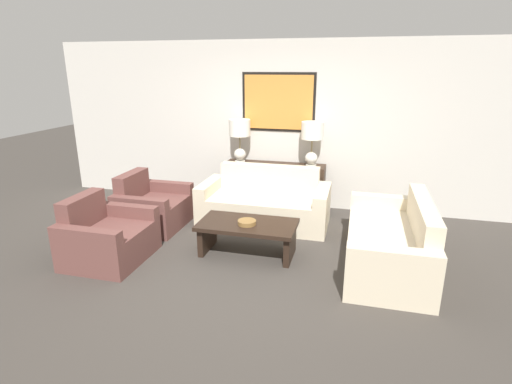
% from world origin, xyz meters
% --- Properties ---
extents(ground_plane, '(20.00, 20.00, 0.00)m').
position_xyz_m(ground_plane, '(0.00, 0.00, 0.00)').
color(ground_plane, '#3D3833').
extents(back_wall, '(7.74, 0.12, 2.65)m').
position_xyz_m(back_wall, '(0.00, 2.38, 1.33)').
color(back_wall, beige).
rests_on(back_wall, ground_plane).
extents(console_table, '(1.61, 0.38, 0.75)m').
position_xyz_m(console_table, '(0.00, 2.11, 0.37)').
color(console_table, '#332319').
rests_on(console_table, ground_plane).
extents(table_lamp_left, '(0.34, 0.34, 0.69)m').
position_xyz_m(table_lamp_left, '(-0.58, 2.11, 1.21)').
color(table_lamp_left, silver).
rests_on(table_lamp_left, console_table).
extents(table_lamp_right, '(0.34, 0.34, 0.69)m').
position_xyz_m(table_lamp_right, '(0.58, 2.11, 1.21)').
color(table_lamp_right, silver).
rests_on(table_lamp_right, console_table).
extents(couch_by_back_wall, '(1.87, 0.89, 0.81)m').
position_xyz_m(couch_by_back_wall, '(0.00, 1.43, 0.28)').
color(couch_by_back_wall, beige).
rests_on(couch_by_back_wall, ground_plane).
extents(couch_by_side, '(0.89, 1.87, 0.81)m').
position_xyz_m(couch_by_side, '(1.73, 0.47, 0.28)').
color(couch_by_side, beige).
rests_on(couch_by_side, ground_plane).
extents(coffee_table, '(1.19, 0.64, 0.41)m').
position_xyz_m(coffee_table, '(0.04, 0.35, 0.31)').
color(coffee_table, black).
rests_on(coffee_table, ground_plane).
extents(decorative_bowl, '(0.22, 0.22, 0.05)m').
position_xyz_m(decorative_bowl, '(0.05, 0.30, 0.44)').
color(decorative_bowl, olive).
rests_on(decorative_bowl, coffee_table).
extents(armchair_near_back_wall, '(0.85, 0.96, 0.78)m').
position_xyz_m(armchair_near_back_wall, '(-1.57, 0.90, 0.27)').
color(armchair_near_back_wall, brown).
rests_on(armchair_near_back_wall, ground_plane).
extents(armchair_near_camera, '(0.85, 0.96, 0.78)m').
position_xyz_m(armchair_near_camera, '(-1.57, -0.20, 0.27)').
color(armchair_near_camera, brown).
rests_on(armchair_near_camera, ground_plane).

